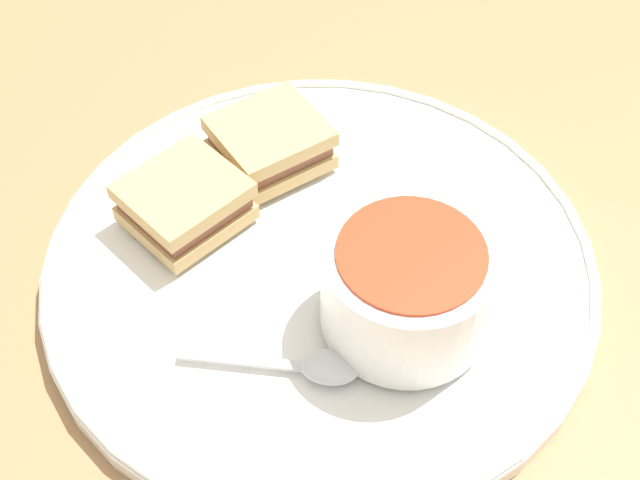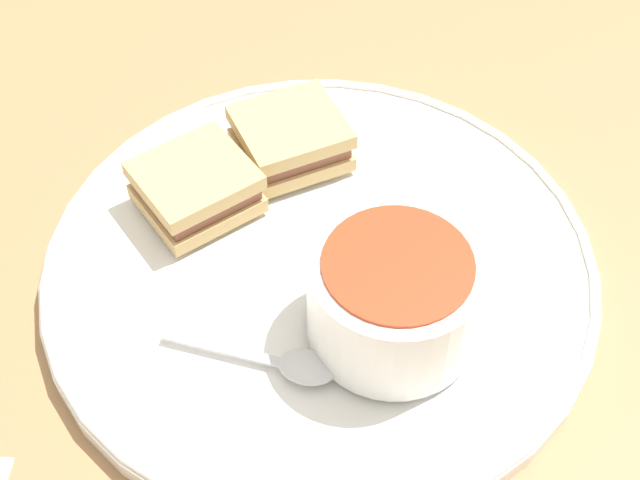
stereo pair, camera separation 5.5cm
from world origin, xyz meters
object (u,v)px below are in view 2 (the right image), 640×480
(soup_bowl, at_px, (394,296))
(spoon, at_px, (294,364))
(sandwich_half_far, at_px, (196,187))
(sandwich_half_near, at_px, (291,138))

(soup_bowl, distance_m, spoon, 0.07)
(sandwich_half_far, bearing_deg, sandwich_half_near, -37.60)
(spoon, bearing_deg, sandwich_half_near, 107.71)
(soup_bowl, bearing_deg, sandwich_half_near, 38.44)
(soup_bowl, bearing_deg, spoon, 131.19)
(soup_bowl, relative_size, sandwich_half_near, 1.05)
(spoon, height_order, sandwich_half_near, sandwich_half_near)
(soup_bowl, relative_size, sandwich_half_far, 1.05)
(spoon, relative_size, sandwich_half_far, 1.11)
(sandwich_half_near, xyz_separation_m, sandwich_half_far, (-0.06, 0.05, 0.00))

